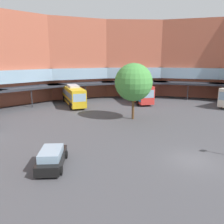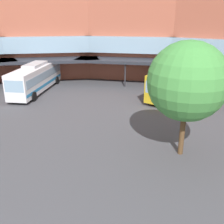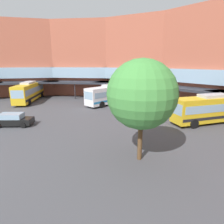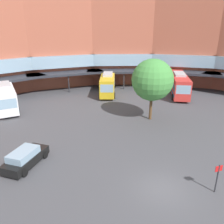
{
  "view_description": "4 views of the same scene",
  "coord_description": "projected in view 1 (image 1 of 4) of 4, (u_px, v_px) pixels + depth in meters",
  "views": [
    {
      "loc": [
        -17.34,
        -7.9,
        8.5
      ],
      "look_at": [
        2.47,
        12.27,
        1.73
      ],
      "focal_mm": 36.36,
      "sensor_mm": 36.0,
      "label": 1
    },
    {
      "loc": [
        5.19,
        -4.61,
        9.22
      ],
      "look_at": [
        1.87,
        11.71,
        3.01
      ],
      "focal_mm": 41.72,
      "sensor_mm": 36.0,
      "label": 2
    },
    {
      "loc": [
        15.65,
        1.3,
        7.54
      ],
      "look_at": [
        2.87,
        12.8,
        3.07
      ],
      "focal_mm": 30.95,
      "sensor_mm": 36.0,
      "label": 3
    },
    {
      "loc": [
        -8.88,
        -11.12,
        11.19
      ],
      "look_at": [
        1.13,
        12.13,
        1.86
      ],
      "focal_mm": 36.22,
      "sensor_mm": 36.0,
      "label": 4
    }
  ],
  "objects": [
    {
      "name": "ground_plane",
      "position": [
        192.0,
        160.0,
        19.28
      ],
      "size": [
        122.81,
        122.81,
        0.0
      ],
      "primitive_type": "plane",
      "color": "#47474C"
    },
    {
      "name": "station_building",
      "position": [
        51.0,
        63.0,
        33.16
      ],
      "size": [
        80.04,
        42.45,
        16.45
      ],
      "color": "#AD5942",
      "rests_on": "ground"
    },
    {
      "name": "bus_0",
      "position": [
        137.0,
        91.0,
        45.4
      ],
      "size": [
        8.36,
        11.35,
        3.9
      ],
      "rotation": [
        0.0,
        0.0,
        4.16
      ],
      "color": "red",
      "rests_on": "ground"
    },
    {
      "name": "bus_3",
      "position": [
        73.0,
        95.0,
        41.76
      ],
      "size": [
        6.63,
        10.82,
        3.67
      ],
      "rotation": [
        0.0,
        0.0,
        4.29
      ],
      "color": "gold",
      "rests_on": "ground"
    },
    {
      "name": "parked_car",
      "position": [
        52.0,
        158.0,
        18.04
      ],
      "size": [
        4.24,
        4.5,
        1.53
      ],
      "rotation": [
        0.0,
        0.0,
        0.86
      ],
      "color": "black",
      "rests_on": "ground"
    },
    {
      "name": "plaza_tree",
      "position": [
        134.0,
        82.0,
        31.16
      ],
      "size": [
        5.22,
        5.22,
        7.84
      ],
      "color": "brown",
      "rests_on": "ground"
    }
  ]
}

